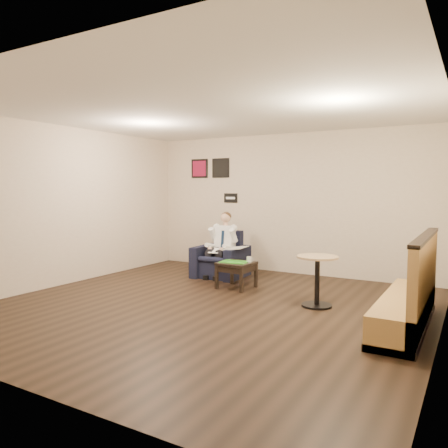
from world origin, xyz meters
The scene contains 19 objects.
ground centered at (0.00, 0.00, 0.00)m, with size 6.00×6.00×0.00m, color black.
wall_back centered at (0.00, 3.00, 1.40)m, with size 6.00×0.02×2.80m, color beige.
wall_front centered at (0.00, -3.00, 1.40)m, with size 6.00×0.02×2.80m, color beige.
wall_left centered at (-3.00, 0.00, 1.40)m, with size 0.02×6.00×2.80m, color beige.
wall_right centered at (3.00, 0.00, 1.40)m, with size 0.02×6.00×2.80m, color beige.
ceiling centered at (0.00, 0.00, 2.80)m, with size 6.00×6.00×0.02m, color white.
seating_sign centered at (-1.30, 2.98, 1.50)m, with size 0.32×0.02×0.20m, color black.
art_print_left centered at (-2.10, 2.98, 2.15)m, with size 0.42×0.03×0.42m, color maroon.
art_print_right centered at (-1.55, 2.98, 2.15)m, with size 0.42×0.03×0.42m, color black.
armchair centered at (-0.94, 1.95, 0.44)m, with size 0.90×0.90×0.87m, color black.
seated_man centered at (-0.93, 1.84, 0.60)m, with size 0.57×0.85×1.19m, color white, non-canonical shape.
lap_papers centered at (-0.93, 1.74, 0.53)m, with size 0.20×0.28×0.01m, color white.
newspaper centered at (-0.57, 1.88, 0.59)m, with size 0.38×0.47×0.01m, color silver.
side_table centered at (-0.21, 1.24, 0.22)m, with size 0.55×0.55×0.45m, color black.
green_folder centered at (-0.24, 1.22, 0.46)m, with size 0.45×0.32×0.01m, color green.
coffee_mug centered at (-0.02, 1.35, 0.50)m, with size 0.08×0.08×0.09m, color white.
smartphone centered at (-0.15, 1.40, 0.45)m, with size 0.14×0.07×0.01m, color black.
banquette centered at (2.59, 0.42, 0.57)m, with size 0.53×2.21×1.13m, color #A67B40.
cafe_table centered at (1.36, 0.80, 0.37)m, with size 0.59×0.59×0.74m, color #9F7D56.
Camera 1 is at (3.31, -5.24, 1.70)m, focal length 35.00 mm.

